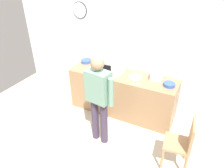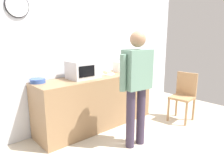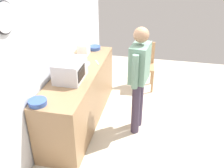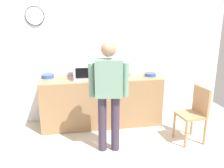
% 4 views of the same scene
% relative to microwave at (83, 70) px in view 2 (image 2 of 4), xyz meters
% --- Properties ---
extents(ground_plane, '(6.00, 6.00, 0.00)m').
position_rel_microwave_xyz_m(ground_plane, '(0.17, -1.24, -1.08)').
color(ground_plane, beige).
extents(back_wall, '(5.40, 0.13, 2.60)m').
position_rel_microwave_xyz_m(back_wall, '(0.17, 0.36, 0.22)').
color(back_wall, silver).
rests_on(back_wall, ground_plane).
extents(kitchen_counter, '(2.26, 0.62, 0.93)m').
position_rel_microwave_xyz_m(kitchen_counter, '(0.27, -0.02, -0.62)').
color(kitchen_counter, '#93704C').
rests_on(kitchen_counter, ground_plane).
extents(microwave, '(0.50, 0.39, 0.30)m').
position_rel_microwave_xyz_m(microwave, '(0.00, 0.00, 0.00)').
color(microwave, silver).
rests_on(microwave, kitchen_counter).
extents(sandwich_plate, '(0.26, 0.26, 0.07)m').
position_rel_microwave_xyz_m(sandwich_plate, '(0.54, -0.00, -0.13)').
color(sandwich_plate, white).
rests_on(sandwich_plate, kitchen_counter).
extents(salad_bowl, '(0.22, 0.22, 0.06)m').
position_rel_microwave_xyz_m(salad_bowl, '(1.22, -0.03, -0.12)').
color(salad_bowl, '#33519E').
rests_on(salad_bowl, kitchen_counter).
extents(cereal_bowl, '(0.23, 0.23, 0.06)m').
position_rel_microwave_xyz_m(cereal_bowl, '(-0.73, 0.17, -0.12)').
color(cereal_bowl, '#33519E').
rests_on(cereal_bowl, kitchen_counter).
extents(toaster, '(0.22, 0.18, 0.20)m').
position_rel_microwave_xyz_m(toaster, '(0.95, 0.09, -0.05)').
color(toaster, silver).
rests_on(toaster, kitchen_counter).
extents(fork_utensil, '(0.17, 0.06, 0.01)m').
position_rel_microwave_xyz_m(fork_utensil, '(0.16, 0.27, -0.15)').
color(fork_utensil, silver).
rests_on(fork_utensil, kitchen_counter).
extents(spoon_utensil, '(0.16, 0.10, 0.01)m').
position_rel_microwave_xyz_m(spoon_utensil, '(0.66, -0.23, -0.15)').
color(spoon_utensil, silver).
rests_on(spoon_utensil, kitchen_counter).
extents(person_standing, '(0.59, 0.29, 1.70)m').
position_rel_microwave_xyz_m(person_standing, '(0.25, -0.98, -0.08)').
color(person_standing, '#392F44').
rests_on(person_standing, ground_plane).
extents(wooden_chair, '(0.44, 0.44, 0.94)m').
position_rel_microwave_xyz_m(wooden_chair, '(1.70, -0.93, -0.56)').
color(wooden_chair, '#A87F56').
rests_on(wooden_chair, ground_plane).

